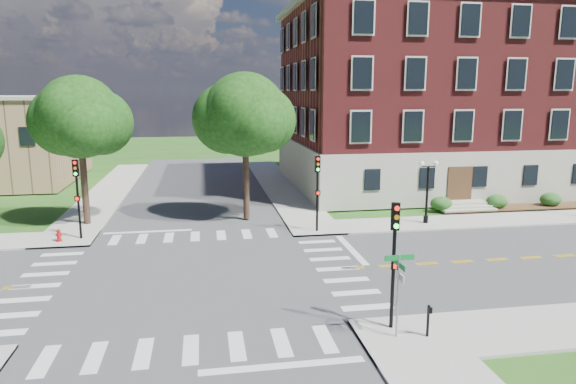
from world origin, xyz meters
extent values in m
plane|color=#1F5117|center=(0.00, 0.00, 0.00)|extent=(160.00, 160.00, 0.00)
cube|color=#3D3D3F|center=(0.00, 0.00, 0.01)|extent=(90.00, 12.00, 0.01)
cube|color=#3D3D3F|center=(0.00, 0.00, 0.01)|extent=(12.00, 90.00, 0.01)
cube|color=#9E9B93|center=(23.00, 7.75, 0.06)|extent=(34.00, 3.50, 0.12)
cube|color=#9E9B93|center=(7.75, 23.00, 0.06)|extent=(3.50, 34.00, 0.12)
cube|color=#9E9B93|center=(-7.75, 23.00, 0.06)|extent=(3.50, 34.00, 0.12)
cube|color=silver|center=(8.80, 3.00, 0.00)|extent=(0.40, 5.50, 0.00)
cube|color=#A7A594|center=(24.00, 22.00, 2.22)|extent=(30.00, 20.00, 4.20)
cube|color=maroon|center=(24.00, 22.00, 10.22)|extent=(29.55, 19.70, 11.80)
cube|color=#A7A594|center=(24.00, 22.00, 16.37)|extent=(30.60, 20.60, 0.50)
cube|color=#472D19|center=(20.00, 11.96, 1.82)|extent=(2.00, 0.10, 2.80)
cylinder|color=#301F18|center=(-7.19, 11.22, 2.33)|extent=(0.44, 0.44, 4.42)
sphere|color=black|center=(-7.19, 11.22, 7.23)|extent=(5.37, 5.37, 5.37)
cylinder|color=#301F18|center=(3.52, 10.88, 2.30)|extent=(0.44, 0.44, 4.36)
sphere|color=black|center=(3.52, 10.88, 7.32)|extent=(5.69, 5.69, 5.69)
cylinder|color=black|center=(7.43, -6.90, 2.02)|extent=(0.14, 0.14, 3.80)
cube|color=black|center=(7.43, -6.90, 4.42)|extent=(0.38, 0.33, 1.00)
cylinder|color=red|center=(7.43, -7.03, 4.75)|extent=(0.18, 0.12, 0.18)
cylinder|color=orange|center=(7.43, -7.03, 4.42)|extent=(0.18, 0.12, 0.18)
cylinder|color=#19E533|center=(7.43, -7.03, 4.09)|extent=(0.18, 0.12, 0.18)
cube|color=black|center=(7.43, -7.08, 2.62)|extent=(0.32, 0.23, 0.30)
cylinder|color=black|center=(7.66, 6.86, 2.02)|extent=(0.14, 0.14, 3.80)
cube|color=black|center=(7.66, 6.86, 4.42)|extent=(0.33, 0.23, 1.00)
cylinder|color=red|center=(7.66, 6.73, 4.75)|extent=(0.18, 0.05, 0.18)
cylinder|color=orange|center=(7.66, 6.73, 4.42)|extent=(0.18, 0.05, 0.18)
cylinder|color=#19E533|center=(7.66, 6.73, 4.09)|extent=(0.18, 0.05, 0.18)
cube|color=black|center=(7.66, 6.68, 2.62)|extent=(0.30, 0.13, 0.30)
cylinder|color=black|center=(-6.80, 7.55, 2.02)|extent=(0.14, 0.14, 3.80)
cube|color=black|center=(-6.80, 7.55, 4.42)|extent=(0.35, 0.27, 1.00)
cylinder|color=red|center=(-6.80, 7.42, 4.75)|extent=(0.19, 0.08, 0.18)
cylinder|color=orange|center=(-6.80, 7.42, 4.42)|extent=(0.19, 0.08, 0.18)
cylinder|color=#19E533|center=(-6.80, 7.42, 4.09)|extent=(0.19, 0.08, 0.18)
cube|color=black|center=(-6.80, 7.37, 2.62)|extent=(0.32, 0.17, 0.30)
cylinder|color=black|center=(15.37, 7.64, 0.37)|extent=(0.32, 0.32, 0.50)
cylinder|color=black|center=(15.37, 7.64, 2.02)|extent=(0.16, 0.16, 3.80)
cube|color=black|center=(15.37, 7.64, 3.97)|extent=(1.00, 0.06, 0.06)
sphere|color=white|center=(14.87, 7.64, 4.17)|extent=(0.36, 0.36, 0.36)
sphere|color=white|center=(15.87, 7.64, 4.17)|extent=(0.36, 0.36, 0.36)
cylinder|color=gray|center=(7.33, -7.66, 1.67)|extent=(0.07, 0.07, 3.10)
cube|color=#0E702B|center=(7.33, -7.66, 3.12)|extent=(1.10, 0.03, 0.20)
cube|color=#0E702B|center=(7.33, -7.66, 2.87)|extent=(0.03, 1.10, 0.20)
cube|color=silver|center=(7.38, -7.66, 2.42)|extent=(0.03, 0.75, 0.25)
cylinder|color=black|center=(8.47, -7.82, 0.72)|extent=(0.10, 0.10, 1.20)
cube|color=black|center=(8.47, -7.94, 1.17)|extent=(0.14, 0.08, 0.22)
cylinder|color=#9F0D0C|center=(-7.95, 7.11, 0.17)|extent=(0.32, 0.32, 0.10)
cylinder|color=#9F0D0C|center=(-7.95, 7.11, 0.42)|extent=(0.22, 0.22, 0.60)
sphere|color=#9F0D0C|center=(-7.95, 7.11, 0.75)|extent=(0.24, 0.24, 0.24)
cylinder|color=#9F0D0C|center=(-7.95, 7.11, 0.50)|extent=(0.35, 0.12, 0.12)
cylinder|color=#9F0D0C|center=(-7.95, 7.11, 0.50)|extent=(0.12, 0.35, 0.12)
camera|label=1|loc=(0.63, -24.01, 8.86)|focal=32.00mm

